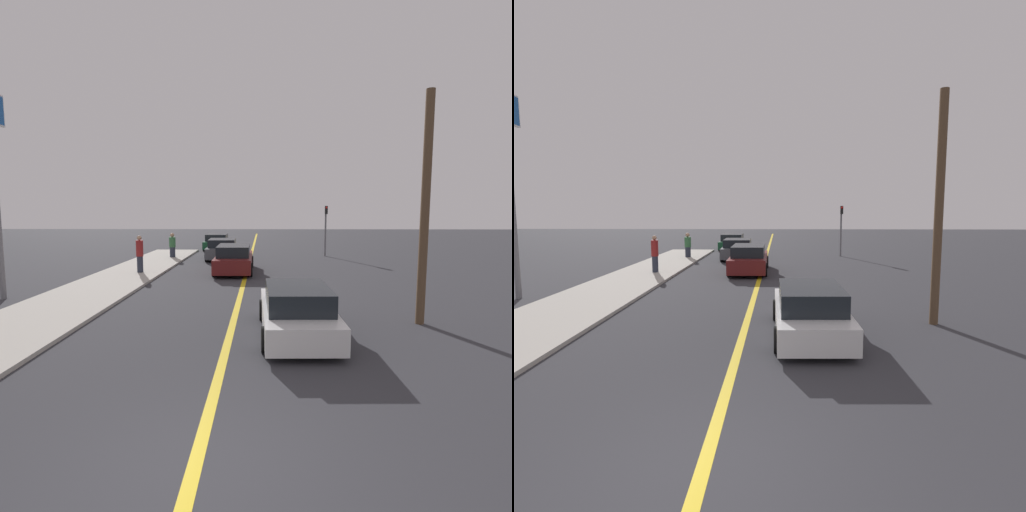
% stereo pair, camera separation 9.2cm
% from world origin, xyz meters
% --- Properties ---
extents(ground_plane, '(120.00, 120.00, 0.00)m').
position_xyz_m(ground_plane, '(0.00, 0.00, 0.00)').
color(ground_plane, '#333338').
extents(road_center_line, '(0.20, 60.00, 0.01)m').
position_xyz_m(road_center_line, '(0.00, 18.00, 0.00)').
color(road_center_line, gold).
rests_on(road_center_line, ground_plane).
extents(sidewalk_left, '(3.24, 26.31, 0.11)m').
position_xyz_m(sidewalk_left, '(-5.78, 13.15, 0.05)').
color(sidewalk_left, '#ADA89E').
rests_on(sidewalk_left, ground_plane).
extents(car_near_right_lane, '(1.98, 4.37, 1.30)m').
position_xyz_m(car_near_right_lane, '(1.74, 5.63, 0.62)').
color(car_near_right_lane, silver).
rests_on(car_near_right_lane, ground_plane).
extents(car_ahead_center, '(1.98, 4.67, 1.41)m').
position_xyz_m(car_ahead_center, '(-0.64, 15.92, 0.68)').
color(car_ahead_center, maroon).
rests_on(car_ahead_center, ground_plane).
extents(car_far_distant, '(2.10, 3.98, 1.32)m').
position_xyz_m(car_far_distant, '(-1.78, 21.23, 0.64)').
color(car_far_distant, '#4C5156').
rests_on(car_far_distant, ground_plane).
extents(car_parked_left_lot, '(1.96, 3.94, 1.27)m').
position_xyz_m(car_parked_left_lot, '(-2.83, 27.30, 0.61)').
color(car_parked_left_lot, '#144728').
rests_on(car_parked_left_lot, ground_plane).
extents(pedestrian_near_curb, '(0.35, 0.35, 1.83)m').
position_xyz_m(pedestrian_near_curb, '(-5.27, 15.13, 1.03)').
color(pedestrian_near_curb, '#282D3D').
rests_on(pedestrian_near_curb, sidewalk_left).
extents(pedestrian_mid_group, '(0.42, 0.42, 1.58)m').
position_xyz_m(pedestrian_mid_group, '(-5.10, 21.47, 0.88)').
color(pedestrian_mid_group, '#282D3D').
rests_on(pedestrian_mid_group, sidewalk_left).
extents(traffic_light, '(0.18, 0.40, 3.45)m').
position_xyz_m(traffic_light, '(5.13, 22.98, 2.16)').
color(traffic_light, slate).
rests_on(traffic_light, ground_plane).
extents(utility_pole, '(0.24, 0.24, 6.43)m').
position_xyz_m(utility_pole, '(5.32, 6.70, 3.21)').
color(utility_pole, brown).
rests_on(utility_pole, ground_plane).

